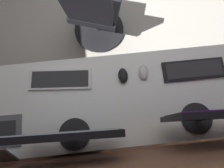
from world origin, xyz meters
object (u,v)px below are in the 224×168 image
(monitor_primary, at_px, (219,115))
(mouse_main, at_px, (144,72))
(drawer_pedestal, at_px, (80,112))
(keyboard_main, at_px, (60,79))
(monitor_secondary, at_px, (64,135))
(mouse_spare, at_px, (123,76))
(keyboard_spare, at_px, (194,70))
(office_chair, at_px, (94,13))

(monitor_primary, distance_m, mouse_main, 0.51)
(drawer_pedestal, bearing_deg, keyboard_main, -75.45)
(drawer_pedestal, distance_m, monitor_secondary, 0.66)
(drawer_pedestal, distance_m, keyboard_main, 0.44)
(monitor_primary, distance_m, mouse_spare, 0.60)
(drawer_pedestal, relative_size, keyboard_spare, 1.65)
(drawer_pedestal, relative_size, mouse_spare, 6.68)
(mouse_spare, bearing_deg, office_chair, -76.75)
(drawer_pedestal, bearing_deg, keyboard_spare, -168.78)
(monitor_secondary, relative_size, mouse_spare, 5.55)
(keyboard_main, xyz_separation_m, office_chair, (-0.26, -0.68, -0.28))
(mouse_spare, distance_m, office_chair, 0.78)
(mouse_main, xyz_separation_m, office_chair, (0.31, -0.69, -0.29))
(mouse_spare, bearing_deg, keyboard_main, -2.63)
(monitor_secondary, distance_m, keyboard_main, 0.45)
(mouse_spare, bearing_deg, drawer_pedestal, 25.27)
(mouse_spare, bearing_deg, monitor_secondary, 44.73)
(office_chair, bearing_deg, mouse_main, 113.85)
(mouse_main, xyz_separation_m, mouse_spare, (0.14, 0.01, 0.00))
(keyboard_spare, xyz_separation_m, mouse_main, (0.34, -0.02, 0.01))
(drawer_pedestal, bearing_deg, mouse_spare, -154.73)
(keyboard_spare, height_order, mouse_spare, mouse_spare)
(mouse_main, distance_m, mouse_spare, 0.14)
(keyboard_main, xyz_separation_m, keyboard_spare, (-0.91, 0.02, 0.00))
(monitor_primary, relative_size, office_chair, 0.54)
(monitor_primary, xyz_separation_m, office_chair, (0.60, -1.03, -0.53))
(mouse_main, bearing_deg, monitor_primary, 131.43)
(drawer_pedestal, relative_size, monitor_secondary, 1.20)
(monitor_primary, height_order, keyboard_main, monitor_primary)
(monitor_secondary, relative_size, mouse_main, 5.55)
(keyboard_spare, bearing_deg, monitor_primary, 81.82)
(monitor_primary, height_order, mouse_main, monitor_primary)
(mouse_main, bearing_deg, office_chair, -66.15)
(monitor_secondary, relative_size, keyboard_main, 1.34)
(drawer_pedestal, height_order, office_chair, office_chair)
(office_chair, bearing_deg, mouse_spare, 103.25)
(keyboard_main, relative_size, keyboard_spare, 1.02)
(office_chair, bearing_deg, drawer_pedestal, 76.80)
(drawer_pedestal, xyz_separation_m, mouse_main, (-0.51, -0.19, 0.40))
(drawer_pedestal, distance_m, keyboard_spare, 0.96)
(office_chair, bearing_deg, keyboard_main, 69.43)
(drawer_pedestal, xyz_separation_m, monitor_primary, (-0.81, 0.15, 0.64))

